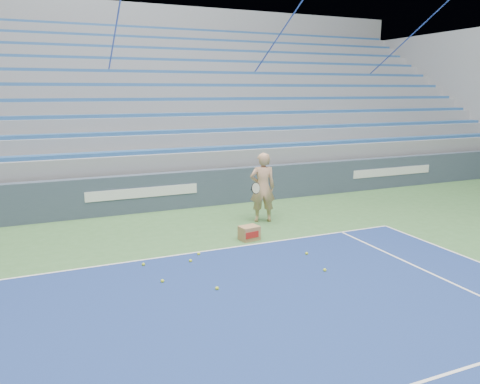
# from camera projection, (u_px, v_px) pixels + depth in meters

# --- Properties ---
(sponsor_barrier) EXTENTS (30.00, 0.32, 1.10)m
(sponsor_barrier) POSITION_uv_depth(u_px,v_px,m) (142.00, 193.00, 13.50)
(sponsor_barrier) COLOR #384556
(sponsor_barrier) RESTS_ON ground
(bleachers) EXTENTS (31.00, 9.15, 7.30)m
(bleachers) POSITION_uv_depth(u_px,v_px,m) (110.00, 119.00, 18.25)
(bleachers) COLOR gray
(bleachers) RESTS_ON ground
(tennis_player) EXTENTS (0.99, 0.92, 1.87)m
(tennis_player) POSITION_uv_depth(u_px,v_px,m) (263.00, 187.00, 12.41)
(tennis_player) COLOR tan
(tennis_player) RESTS_ON ground
(ball_box) EXTENTS (0.49, 0.41, 0.33)m
(ball_box) POSITION_uv_depth(u_px,v_px,m) (249.00, 233.00, 11.02)
(ball_box) COLOR #9C754B
(ball_box) RESTS_ON ground
(tennis_ball_0) EXTENTS (0.07, 0.07, 0.07)m
(tennis_ball_0) POSITION_uv_depth(u_px,v_px,m) (191.00, 261.00, 9.59)
(tennis_ball_0) COLOR #C8E22E
(tennis_ball_0) RESTS_ON ground
(tennis_ball_1) EXTENTS (0.07, 0.07, 0.07)m
(tennis_ball_1) POSITION_uv_depth(u_px,v_px,m) (217.00, 288.00, 8.25)
(tennis_ball_1) COLOR #C8E22E
(tennis_ball_1) RESTS_ON ground
(tennis_ball_2) EXTENTS (0.07, 0.07, 0.07)m
(tennis_ball_2) POSITION_uv_depth(u_px,v_px,m) (162.00, 281.00, 8.57)
(tennis_ball_2) COLOR #C8E22E
(tennis_ball_2) RESTS_ON ground
(tennis_ball_3) EXTENTS (0.07, 0.07, 0.07)m
(tennis_ball_3) POSITION_uv_depth(u_px,v_px,m) (325.00, 270.00, 9.10)
(tennis_ball_3) COLOR #C8E22E
(tennis_ball_3) RESTS_ON ground
(tennis_ball_4) EXTENTS (0.07, 0.07, 0.07)m
(tennis_ball_4) POSITION_uv_depth(u_px,v_px,m) (143.00, 264.00, 9.39)
(tennis_ball_4) COLOR #C8E22E
(tennis_ball_4) RESTS_ON ground
(tennis_ball_5) EXTENTS (0.07, 0.07, 0.07)m
(tennis_ball_5) POSITION_uv_depth(u_px,v_px,m) (199.00, 254.00, 10.00)
(tennis_ball_5) COLOR #C8E22E
(tennis_ball_5) RESTS_ON ground
(tennis_ball_6) EXTENTS (0.07, 0.07, 0.07)m
(tennis_ball_6) POSITION_uv_depth(u_px,v_px,m) (307.00, 253.00, 10.02)
(tennis_ball_6) COLOR #C8E22E
(tennis_ball_6) RESTS_ON ground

